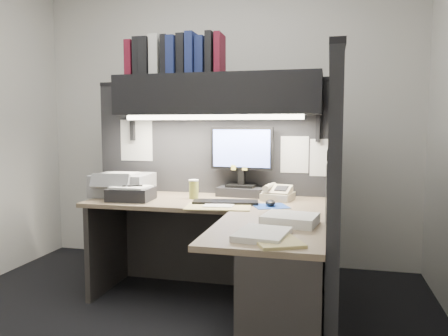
{
  "coord_description": "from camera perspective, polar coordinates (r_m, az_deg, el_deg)",
  "views": [
    {
      "loc": [
        0.96,
        -2.45,
        1.26
      ],
      "look_at": [
        0.24,
        0.51,
        0.97
      ],
      "focal_mm": 35.0,
      "sensor_mm": 36.0,
      "label": 1
    }
  ],
  "objects": [
    {
      "name": "floor",
      "position": [
        2.92,
        -7.43,
        -20.26
      ],
      "size": [
        3.5,
        3.5,
        0.0
      ],
      "primitive_type": "plane",
      "color": "black",
      "rests_on": "ground"
    },
    {
      "name": "wall_back",
      "position": [
        4.07,
        -0.02,
        6.66
      ],
      "size": [
        3.5,
        0.04,
        2.7
      ],
      "primitive_type": "cube",
      "color": "silver",
      "rests_on": "floor"
    },
    {
      "name": "partition_back",
      "position": [
        3.53,
        -1.72,
        -2.09
      ],
      "size": [
        1.9,
        0.06,
        1.6
      ],
      "primitive_type": "cube",
      "color": "black",
      "rests_on": "floor"
    },
    {
      "name": "partition_right",
      "position": [
        2.67,
        13.94,
        -4.7
      ],
      "size": [
        0.06,
        1.5,
        1.6
      ],
      "primitive_type": "cube",
      "color": "black",
      "rests_on": "floor"
    },
    {
      "name": "desk",
      "position": [
        2.63,
        1.33,
        -12.68
      ],
      "size": [
        1.7,
        1.53,
        0.73
      ],
      "color": "#816A52",
      "rests_on": "floor"
    },
    {
      "name": "overhead_shelf",
      "position": [
        3.31,
        -0.98,
        9.54
      ],
      "size": [
        1.55,
        0.34,
        0.3
      ],
      "primitive_type": "cube",
      "color": "black",
      "rests_on": "partition_back"
    },
    {
      "name": "task_light_tube",
      "position": [
        3.17,
        -1.62,
        6.65
      ],
      "size": [
        1.32,
        0.04,
        0.04
      ],
      "primitive_type": "cylinder",
      "rotation": [
        0.0,
        1.57,
        0.0
      ],
      "color": "white",
      "rests_on": "overhead_shelf"
    },
    {
      "name": "monitor",
      "position": [
        3.35,
        2.3,
        -0.1
      ],
      "size": [
        0.49,
        0.25,
        0.53
      ],
      "rotation": [
        0.0,
        0.0,
        -0.1
      ],
      "color": "black",
      "rests_on": "desk"
    },
    {
      "name": "keyboard",
      "position": [
        3.03,
        0.21,
        -4.49
      ],
      "size": [
        0.47,
        0.22,
        0.02
      ],
      "primitive_type": "cube",
      "rotation": [
        0.0,
        0.0,
        0.16
      ],
      "color": "black",
      "rests_on": "desk"
    },
    {
      "name": "mousepad",
      "position": [
        2.94,
        6.1,
        -4.98
      ],
      "size": [
        0.29,
        0.28,
        0.0
      ],
      "primitive_type": "cube",
      "rotation": [
        0.0,
        0.0,
        0.43
      ],
      "color": "#1A3D94",
      "rests_on": "desk"
    },
    {
      "name": "mouse",
      "position": [
        2.95,
        6.08,
        -4.54
      ],
      "size": [
        0.09,
        0.12,
        0.04
      ],
      "primitive_type": "ellipsoid",
      "rotation": [
        0.0,
        0.0,
        0.18
      ],
      "color": "black",
      "rests_on": "mousepad"
    },
    {
      "name": "telephone",
      "position": [
        3.21,
        7.05,
        -3.4
      ],
      "size": [
        0.24,
        0.25,
        0.09
      ],
      "primitive_type": "cube",
      "rotation": [
        0.0,
        0.0,
        -0.18
      ],
      "color": "beige",
      "rests_on": "desk"
    },
    {
      "name": "coffee_cup",
      "position": [
        3.24,
        -3.97,
        -2.87
      ],
      "size": [
        0.08,
        0.08,
        0.13
      ],
      "primitive_type": "cylinder",
      "rotation": [
        0.0,
        0.0,
        0.22
      ],
      "color": "#A8A443",
      "rests_on": "desk"
    },
    {
      "name": "printer",
      "position": [
        3.47,
        -13.06,
        -2.14
      ],
      "size": [
        0.43,
        0.37,
        0.17
      ],
      "primitive_type": "cube",
      "rotation": [
        0.0,
        0.0,
        0.04
      ],
      "color": "gray",
      "rests_on": "desk"
    },
    {
      "name": "notebook_stack",
      "position": [
        3.24,
        -12.01,
        -3.34
      ],
      "size": [
        0.32,
        0.27,
        0.09
      ],
      "primitive_type": "cube",
      "rotation": [
        0.0,
        0.0,
        0.06
      ],
      "color": "black",
      "rests_on": "desk"
    },
    {
      "name": "open_folder",
      "position": [
        2.91,
        -0.73,
        -5.05
      ],
      "size": [
        0.46,
        0.34,
        0.01
      ],
      "primitive_type": "cube",
      "rotation": [
        0.0,
        0.0,
        0.14
      ],
      "color": "tan",
      "rests_on": "desk"
    },
    {
      "name": "paper_stack_a",
      "position": [
        2.42,
        8.64,
        -6.66
      ],
      "size": [
        0.32,
        0.28,
        0.05
      ],
      "primitive_type": "cube",
      "rotation": [
        0.0,
        0.0,
        -0.16
      ],
      "color": "white",
      "rests_on": "desk"
    },
    {
      "name": "paper_stack_b",
      "position": [
        2.13,
        5.04,
        -8.62
      ],
      "size": [
        0.27,
        0.32,
        0.03
      ],
      "primitive_type": "cube",
      "rotation": [
        0.0,
        0.0,
        -0.13
      ],
      "color": "white",
      "rests_on": "desk"
    },
    {
      "name": "manila_stack",
      "position": [
        2.05,
        6.83,
        -9.42
      ],
      "size": [
        0.29,
        0.32,
        0.01
      ],
      "primitive_type": "cube",
      "rotation": [
        0.0,
        0.0,
        0.45
      ],
      "color": "tan",
      "rests_on": "desk"
    },
    {
      "name": "binder_row",
      "position": [
        3.45,
        -6.45,
        14.29
      ],
      "size": [
        0.75,
        0.25,
        0.31
      ],
      "color": "maroon",
      "rests_on": "overhead_shelf"
    },
    {
      "name": "pinned_papers",
      "position": [
        3.06,
        3.52,
        1.52
      ],
      "size": [
        1.76,
        1.31,
        0.51
      ],
      "color": "white",
      "rests_on": "partition_back"
    }
  ]
}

